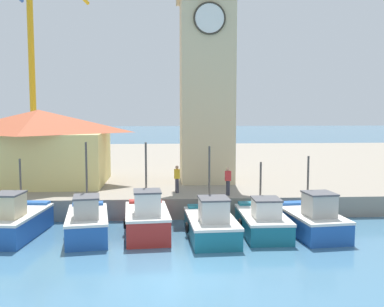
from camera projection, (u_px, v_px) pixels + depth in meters
The scene contains 13 objects.
ground_plane at pixel (176, 282), 15.89m from camera, with size 300.00×300.00×0.00m, color teal.
quay_wharf at pixel (168, 165), 44.59m from camera, with size 120.00×40.00×1.18m, color gray.
fishing_boat_far_left at pixel (16, 221), 21.43m from camera, with size 2.48×4.83×3.70m.
fishing_boat_left_outer at pixel (87, 222), 21.37m from camera, with size 2.52×4.76×4.52m.
fishing_boat_left_inner at pixel (147, 219), 21.63m from camera, with size 2.36×4.40×4.50m.
fishing_boat_mid_left at pixel (211, 224), 21.28m from camera, with size 2.40×4.82×4.34m.
fishing_boat_center at pixel (263, 221), 22.00m from camera, with size 2.19×4.62×3.49m.
fishing_boat_mid_right at pixel (312, 220), 21.87m from camera, with size 2.62×4.66×3.80m.
clock_tower at pixel (207, 62), 30.15m from camera, with size 4.01×4.01×17.01m.
warehouse_left at pixel (39, 146), 29.56m from camera, with size 8.93×6.57×4.90m.
port_crane_far at pixel (34, 82), 40.93m from camera, with size 5.55×7.99×19.99m.
dock_worker_near_tower at pixel (177, 179), 26.47m from camera, with size 0.34×0.22×1.62m.
dock_worker_along_quay at pixel (228, 181), 25.68m from camera, with size 0.34×0.22×1.62m.
Camera 1 is at (-0.42, -15.37, 6.10)m, focal length 42.00 mm.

